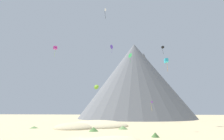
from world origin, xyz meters
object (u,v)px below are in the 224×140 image
bush_near_left (155,135)px  kite_cyan_mid (166,61)px  bush_far_left (123,128)px  kite_magenta_high (55,48)px  kite_indigo_high (112,47)px  kite_lime_mid (96,87)px  rock_massif (136,81)px  kite_black_high (163,47)px  kite_white_high (105,12)px  kite_green_high (130,56)px  bush_ridge_crest (34,127)px  bush_far_right (94,129)px  kite_violet_low (152,104)px

bush_near_left → kite_cyan_mid: kite_cyan_mid is taller
bush_far_left → kite_cyan_mid: kite_cyan_mid is taller
bush_far_left → kite_magenta_high: (-34.03, 30.51, 34.04)m
kite_indigo_high → kite_lime_mid: size_ratio=1.83×
rock_massif → kite_black_high: (11.63, -44.31, 8.13)m
kite_indigo_high → kite_lime_mid: (-7.56, -0.90, -20.62)m
kite_white_high → kite_magenta_high: kite_white_high is taller
kite_green_high → kite_black_high: size_ratio=1.22×
kite_indigo_high → kite_white_high: kite_white_high is taller
kite_indigo_high → bush_far_left: bearing=151.3°
bush_ridge_crest → kite_black_high: (41.39, 27.64, 31.63)m
bush_far_right → bush_ridge_crest: bearing=161.3°
kite_green_high → kite_magenta_high: bearing=55.7°
bush_far_left → kite_black_high: size_ratio=0.68×
bush_near_left → kite_white_high: kite_white_high is taller
kite_indigo_high → kite_green_high: kite_indigo_high is taller
bush_far_left → kite_white_high: bearing=130.7°
bush_far_left → rock_massif: rock_massif is taller
kite_green_high → bush_far_right: bearing=123.7°
bush_far_left → bush_near_left: bearing=-64.9°
kite_magenta_high → bush_near_left: bearing=-112.2°
bush_ridge_crest → kite_indigo_high: size_ratio=0.54×
kite_white_high → kite_violet_low: bearing=49.9°
kite_black_high → kite_cyan_mid: (-0.49, -9.29, -8.48)m
rock_massif → kite_white_high: rock_massif is taller
kite_green_high → kite_black_high: bearing=-169.4°
kite_green_high → bush_ridge_crest: bearing=98.7°
bush_near_left → bush_far_right: 16.26m
bush_far_right → kite_lime_mid: size_ratio=0.95×
kite_indigo_high → kite_cyan_mid: kite_indigo_high is taller
bush_far_right → rock_massif: rock_massif is taller
kite_indigo_high → kite_violet_low: 36.96m
bush_near_left → kite_lime_mid: kite_lime_mid is taller
bush_far_right → kite_cyan_mid: 40.38m
kite_violet_low → kite_magenta_high: (-44.14, 5.05, 27.01)m
kite_black_high → kite_green_high: bearing=155.8°
kite_green_high → kite_cyan_mid: bearing=170.8°
bush_ridge_crest → bush_far_left: bush_far_left is taller
kite_violet_low → kite_magenta_high: kite_magenta_high is taller
kite_lime_mid → kite_white_high: kite_white_high is taller
kite_black_high → bush_far_right: bearing=-114.0°
bush_far_left → bush_far_right: 9.10m
kite_indigo_high → kite_white_high: (1.42, -31.99, 1.92)m
rock_massif → kite_green_high: bearing=-94.4°
bush_far_right → kite_magenta_high: size_ratio=0.45×
bush_far_left → kite_green_high: size_ratio=0.56×
bush_far_right → kite_white_high: 40.54m
kite_cyan_mid → kite_black_high: bearing=-105.4°
kite_cyan_mid → kite_magenta_high: size_ratio=0.93×
kite_magenta_high → kite_green_high: bearing=-53.3°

